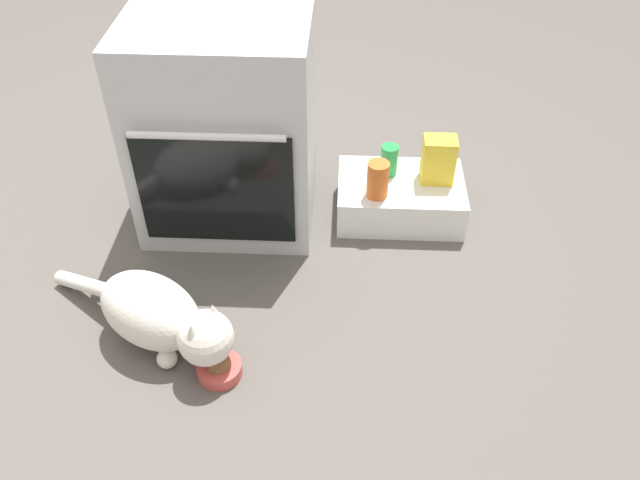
% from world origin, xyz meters
% --- Properties ---
extents(ground, '(8.00, 8.00, 0.00)m').
position_xyz_m(ground, '(0.00, 0.00, 0.00)').
color(ground, '#56514C').
extents(oven, '(0.62, 0.55, 0.77)m').
position_xyz_m(oven, '(0.05, 0.39, 0.39)').
color(oven, '#B7BABF').
rests_on(oven, ground).
extents(pantry_cabinet, '(0.48, 0.33, 0.15)m').
position_xyz_m(pantry_cabinet, '(0.69, 0.41, 0.08)').
color(pantry_cabinet, white).
rests_on(pantry_cabinet, ground).
extents(food_bowl, '(0.14, 0.14, 0.07)m').
position_xyz_m(food_bowl, '(0.12, -0.40, 0.03)').
color(food_bowl, '#C64C47').
rests_on(food_bowl, ground).
extents(cat, '(0.69, 0.45, 0.25)m').
position_xyz_m(cat, '(-0.07, -0.29, 0.13)').
color(cat, silver).
rests_on(cat, ground).
extents(sauce_jar, '(0.08, 0.08, 0.14)m').
position_xyz_m(sauce_jar, '(0.60, 0.32, 0.22)').
color(sauce_jar, '#D16023').
rests_on(sauce_jar, pantry_cabinet).
extents(soda_can, '(0.07, 0.07, 0.12)m').
position_xyz_m(soda_can, '(0.64, 0.46, 0.21)').
color(soda_can, green).
rests_on(soda_can, pantry_cabinet).
extents(snack_bag, '(0.12, 0.09, 0.18)m').
position_xyz_m(snack_bag, '(0.82, 0.43, 0.24)').
color(snack_bag, yellow).
rests_on(snack_bag, pantry_cabinet).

